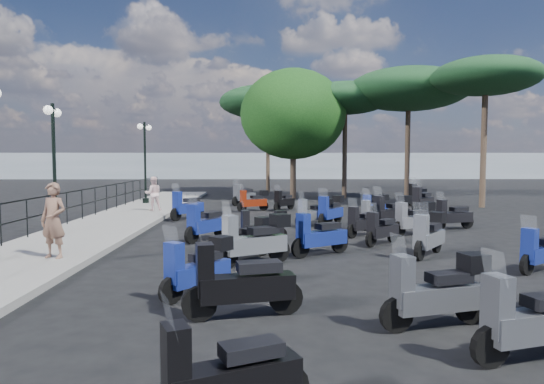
{
  "coord_description": "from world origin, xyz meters",
  "views": [
    {
      "loc": [
        -1.02,
        -14.33,
        2.39
      ],
      "look_at": [
        -0.81,
        2.74,
        1.2
      ],
      "focal_mm": 32.0,
      "sensor_mm": 36.0,
      "label": 1
    }
  ],
  "objects_px": {
    "scooter_11": "(243,196)",
    "scooter_29": "(418,196)",
    "lamp_post_1": "(54,159)",
    "scooter_13": "(437,292)",
    "lamp_post_2": "(145,157)",
    "scooter_21": "(414,219)",
    "scooter_0": "(226,378)",
    "scooter_6": "(240,285)",
    "scooter_8": "(319,236)",
    "scooter_30": "(536,319)",
    "scooter_4": "(187,207)",
    "scooter_28": "(422,201)",
    "pedestrian_far": "(153,194)",
    "pine_3": "(486,77)",
    "scooter_5": "(253,201)",
    "scooter_16": "(391,212)",
    "scooter_17": "(284,201)",
    "pine_0": "(345,99)",
    "scooter_1": "(198,269)",
    "scooter_14": "(429,235)",
    "scooter_20": "(362,223)",
    "scooter_3": "(206,224)",
    "scooter_7": "(255,241)",
    "pine_2": "(268,103)",
    "scooter_27": "(453,216)",
    "scooter_9": "(262,227)",
    "scooter_23": "(375,206)",
    "scooter_22": "(368,216)",
    "scooter_15": "(315,213)",
    "woman": "(53,220)",
    "pine_1": "(409,90)",
    "broadleaf_tree": "(293,114)",
    "scooter_31": "(381,230)"
  },
  "relations": [
    {
      "from": "scooter_20",
      "to": "scooter_29",
      "type": "height_order",
      "value": "scooter_29"
    },
    {
      "from": "scooter_6",
      "to": "scooter_1",
      "type": "bearing_deg",
      "value": 21.14
    },
    {
      "from": "lamp_post_1",
      "to": "scooter_4",
      "type": "bearing_deg",
      "value": 42.86
    },
    {
      "from": "scooter_17",
      "to": "scooter_23",
      "type": "xyz_separation_m",
      "value": [
        3.61,
        -2.63,
        0.04
      ]
    },
    {
      "from": "scooter_4",
      "to": "scooter_9",
      "type": "xyz_separation_m",
      "value": [
        2.99,
        -5.28,
        -0.05
      ]
    },
    {
      "from": "scooter_6",
      "to": "scooter_23",
      "type": "height_order",
      "value": "scooter_6"
    },
    {
      "from": "scooter_0",
      "to": "scooter_4",
      "type": "xyz_separation_m",
      "value": [
        -2.75,
        14.65,
        0.06
      ]
    },
    {
      "from": "scooter_3",
      "to": "scooter_20",
      "type": "xyz_separation_m",
      "value": [
        4.68,
        0.75,
        -0.07
      ]
    },
    {
      "from": "scooter_17",
      "to": "scooter_30",
      "type": "xyz_separation_m",
      "value": [
        2.37,
        -16.56,
        0.1
      ]
    },
    {
      "from": "scooter_30",
      "to": "pine_0",
      "type": "distance_m",
      "value": 23.97
    },
    {
      "from": "lamp_post_1",
      "to": "scooter_6",
      "type": "xyz_separation_m",
      "value": [
        6.04,
        -7.65,
        -1.86
      ]
    },
    {
      "from": "scooter_8",
      "to": "scooter_30",
      "type": "bearing_deg",
      "value": 164.35
    },
    {
      "from": "scooter_0",
      "to": "scooter_6",
      "type": "bearing_deg",
      "value": -23.63
    },
    {
      "from": "scooter_5",
      "to": "scooter_9",
      "type": "xyz_separation_m",
      "value": [
        0.47,
        -8.21,
        -0.01
      ]
    },
    {
      "from": "pedestrian_far",
      "to": "scooter_4",
      "type": "xyz_separation_m",
      "value": [
        1.75,
        -1.94,
        -0.38
      ]
    },
    {
      "from": "scooter_27",
      "to": "pine_3",
      "type": "bearing_deg",
      "value": -50.32
    },
    {
      "from": "scooter_0",
      "to": "pine_0",
      "type": "distance_m",
      "value": 25.74
    },
    {
      "from": "scooter_31",
      "to": "scooter_8",
      "type": "bearing_deg",
      "value": 84.0
    },
    {
      "from": "scooter_9",
      "to": "scooter_27",
      "type": "bearing_deg",
      "value": -83.81
    },
    {
      "from": "woman",
      "to": "scooter_5",
      "type": "xyz_separation_m",
      "value": [
        4.2,
        10.92,
        -0.54
      ]
    },
    {
      "from": "scooter_6",
      "to": "scooter_9",
      "type": "distance_m",
      "value": 6.45
    },
    {
      "from": "scooter_5",
      "to": "pine_2",
      "type": "relative_size",
      "value": 0.19
    },
    {
      "from": "scooter_5",
      "to": "scooter_21",
      "type": "xyz_separation_m",
      "value": [
        5.18,
        -6.88,
        0.04
      ]
    },
    {
      "from": "scooter_11",
      "to": "scooter_29",
      "type": "height_order",
      "value": "scooter_29"
    },
    {
      "from": "lamp_post_1",
      "to": "scooter_13",
      "type": "distance_m",
      "value": 12.12
    },
    {
      "from": "scooter_28",
      "to": "pedestrian_far",
      "type": "bearing_deg",
      "value": 43.82
    },
    {
      "from": "scooter_7",
      "to": "scooter_23",
      "type": "distance_m",
      "value": 9.91
    },
    {
      "from": "scooter_7",
      "to": "scooter_30",
      "type": "relative_size",
      "value": 1.01
    },
    {
      "from": "scooter_1",
      "to": "pine_2",
      "type": "height_order",
      "value": "pine_2"
    },
    {
      "from": "scooter_11",
      "to": "scooter_4",
      "type": "bearing_deg",
      "value": 109.52
    },
    {
      "from": "scooter_28",
      "to": "broadleaf_tree",
      "type": "height_order",
      "value": "broadleaf_tree"
    },
    {
      "from": "scooter_16",
      "to": "pine_3",
      "type": "bearing_deg",
      "value": -72.93
    },
    {
      "from": "scooter_15",
      "to": "scooter_27",
      "type": "bearing_deg",
      "value": -130.38
    },
    {
      "from": "scooter_6",
      "to": "scooter_14",
      "type": "xyz_separation_m",
      "value": [
        4.35,
        4.51,
        0.01
      ]
    },
    {
      "from": "lamp_post_1",
      "to": "scooter_27",
      "type": "height_order",
      "value": "lamp_post_1"
    },
    {
      "from": "scooter_13",
      "to": "pine_1",
      "type": "distance_m",
      "value": 22.46
    },
    {
      "from": "scooter_16",
      "to": "scooter_11",
      "type": "bearing_deg",
      "value": 3.88
    },
    {
      "from": "scooter_22",
      "to": "pine_0",
      "type": "distance_m",
      "value": 13.64
    },
    {
      "from": "scooter_11",
      "to": "scooter_15",
      "type": "xyz_separation_m",
      "value": [
        2.87,
        -7.6,
        -0.01
      ]
    },
    {
      "from": "lamp_post_2",
      "to": "scooter_27",
      "type": "xyz_separation_m",
      "value": [
        12.32,
        -8.22,
        -2.01
      ]
    },
    {
      "from": "lamp_post_2",
      "to": "scooter_21",
      "type": "height_order",
      "value": "lamp_post_2"
    },
    {
      "from": "pine_3",
      "to": "scooter_6",
      "type": "bearing_deg",
      "value": -123.85
    },
    {
      "from": "pine_0",
      "to": "scooter_30",
      "type": "bearing_deg",
      "value": -93.7
    },
    {
      "from": "scooter_0",
      "to": "pine_2",
      "type": "bearing_deg",
      "value": -25.07
    },
    {
      "from": "scooter_3",
      "to": "scooter_22",
      "type": "distance_m",
      "value": 5.8
    },
    {
      "from": "scooter_1",
      "to": "scooter_14",
      "type": "distance_m",
      "value": 6.14
    },
    {
      "from": "scooter_23",
      "to": "scooter_16",
      "type": "bearing_deg",
      "value": 142.13
    },
    {
      "from": "woman",
      "to": "scooter_16",
      "type": "bearing_deg",
      "value": 48.1
    },
    {
      "from": "lamp_post_1",
      "to": "pine_3",
      "type": "distance_m",
      "value": 19.42
    },
    {
      "from": "scooter_13",
      "to": "scooter_14",
      "type": "bearing_deg",
      "value": -33.51
    }
  ]
}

